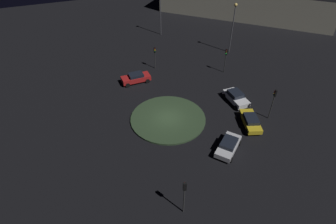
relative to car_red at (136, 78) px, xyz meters
name	(u,v)px	position (x,y,z in m)	size (l,w,h in m)	color
ground_plane	(168,119)	(-1.31, 10.22, -0.79)	(114.80, 114.80, 0.00)	black
roundabout_island	(168,118)	(-1.31, 10.22, -0.68)	(9.79, 9.79, 0.23)	#2D4228
car_red	(136,78)	(0.00, 0.00, 0.00)	(4.44, 2.11, 1.49)	red
car_yellow	(251,121)	(-10.55, 15.17, -0.08)	(3.08, 4.74, 1.32)	gold
car_white	(236,97)	(-11.59, 10.16, -0.01)	(2.11, 4.23, 1.52)	white
car_silver	(228,146)	(-5.64, 17.93, -0.07)	(4.38, 4.06, 1.36)	silver
traffic_light_north	(184,192)	(2.28, 23.19, 2.20)	(0.35, 0.39, 4.21)	#2D2D2D
traffic_light_south	(155,54)	(-4.23, -3.01, 1.95)	(0.34, 0.38, 3.84)	#2D2D2D
traffic_light_southwest	(226,56)	(-14.31, 2.36, 2.13)	(0.40, 0.37, 4.11)	#2D2D2D
traffic_light_west	(274,99)	(-13.62, 14.88, 2.34)	(0.39, 0.36, 4.42)	#2D2D2D
streetlamp_southwest	(234,20)	(-19.05, -3.78, 5.19)	(0.57, 0.57, 8.88)	#4C4C51
streetlamp_south	(160,4)	(-10.11, -16.14, 5.41)	(0.59, 0.59, 9.11)	#4C4C51
store_building	(245,0)	(-32.66, -19.82, 2.80)	(35.61, 35.00, 7.18)	#B7B299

